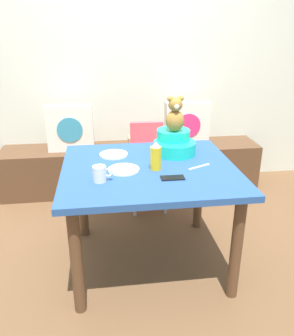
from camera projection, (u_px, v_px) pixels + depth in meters
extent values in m
plane|color=brown|center=(149.00, 260.00, 2.54)|extent=(8.00, 8.00, 0.00)
cube|color=silver|center=(128.00, 58.00, 3.45)|extent=(4.40, 0.10, 2.60)
cube|color=brown|center=(132.00, 167.00, 3.61)|extent=(2.60, 0.44, 0.46)
cube|color=white|center=(70.00, 128.00, 3.34)|extent=(0.44, 0.14, 0.44)
cylinder|color=teal|center=(70.00, 130.00, 3.28)|extent=(0.24, 0.01, 0.24)
cube|color=white|center=(187.00, 124.00, 3.49)|extent=(0.44, 0.14, 0.44)
cylinder|color=#E02D72|center=(189.00, 126.00, 3.42)|extent=(0.24, 0.01, 0.24)
cube|color=tan|center=(138.00, 141.00, 3.51)|extent=(0.20, 0.14, 0.10)
cube|color=#264C8C|center=(149.00, 169.00, 2.27)|extent=(1.13, 1.01, 0.04)
cylinder|color=brown|center=(77.00, 262.00, 1.97)|extent=(0.07, 0.07, 0.70)
cylinder|color=brown|center=(236.00, 249.00, 2.08)|extent=(0.07, 0.07, 0.70)
cylinder|color=brown|center=(82.00, 196.00, 2.73)|extent=(0.07, 0.07, 0.70)
cylinder|color=brown|center=(199.00, 189.00, 2.85)|extent=(0.07, 0.07, 0.70)
cylinder|color=#D84C59|center=(148.00, 156.00, 3.10)|extent=(0.34, 0.34, 0.10)
cube|color=#D84C59|center=(147.00, 135.00, 3.17)|extent=(0.30, 0.06, 0.24)
cube|color=white|center=(151.00, 157.00, 2.91)|extent=(0.31, 0.21, 0.02)
cylinder|color=silver|center=(135.00, 192.00, 3.06)|extent=(0.03, 0.03, 0.46)
cylinder|color=silver|center=(166.00, 191.00, 3.09)|extent=(0.03, 0.03, 0.46)
cylinder|color=silver|center=(132.00, 180.00, 3.32)|extent=(0.03, 0.03, 0.46)
cylinder|color=silver|center=(161.00, 178.00, 3.35)|extent=(0.03, 0.03, 0.46)
cylinder|color=#17C5A7|center=(175.00, 148.00, 2.48)|extent=(0.30, 0.30, 0.09)
cylinder|color=#17C5A7|center=(173.00, 134.00, 2.50)|extent=(0.24, 0.24, 0.07)
ellipsoid|color=olive|center=(175.00, 121.00, 2.42)|extent=(0.13, 0.11, 0.15)
sphere|color=olive|center=(175.00, 104.00, 2.38)|extent=(0.10, 0.10, 0.10)
sphere|color=beige|center=(177.00, 107.00, 2.34)|extent=(0.04, 0.04, 0.04)
sphere|color=olive|center=(170.00, 99.00, 2.36)|extent=(0.04, 0.04, 0.04)
sphere|color=olive|center=(181.00, 99.00, 2.37)|extent=(0.04, 0.04, 0.04)
cylinder|color=gold|center=(156.00, 158.00, 2.19)|extent=(0.07, 0.07, 0.15)
cone|color=white|center=(156.00, 144.00, 2.16)|extent=(0.06, 0.06, 0.03)
cylinder|color=silver|center=(99.00, 174.00, 2.03)|extent=(0.08, 0.08, 0.09)
torus|color=silver|center=(108.00, 173.00, 2.03)|extent=(0.06, 0.01, 0.06)
cylinder|color=white|center=(124.00, 170.00, 2.20)|extent=(0.20, 0.20, 0.01)
cylinder|color=white|center=(114.00, 155.00, 2.46)|extent=(0.20, 0.20, 0.01)
cube|color=black|center=(173.00, 178.00, 2.08)|extent=(0.14, 0.07, 0.01)
cube|color=silver|center=(199.00, 167.00, 2.25)|extent=(0.16, 0.09, 0.01)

